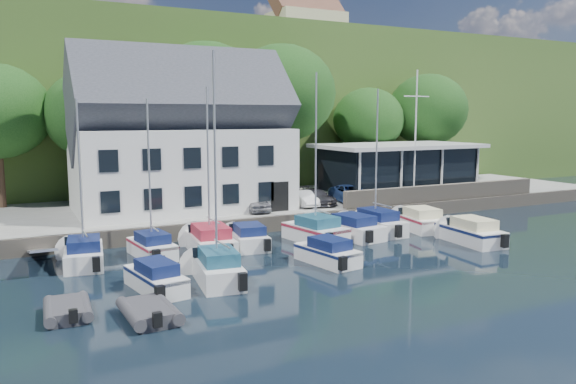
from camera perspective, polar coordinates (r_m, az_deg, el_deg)
name	(u,v)px	position (r m, az deg, el deg)	size (l,w,h in m)	color
ground	(418,267)	(28.56, 13.08, -7.45)	(180.00, 180.00, 0.00)	black
quay	(269,206)	(43.03, -1.97, -1.46)	(60.00, 13.00, 1.00)	#969691
quay_face	(310,220)	(37.32, 2.23, -2.89)	(60.00, 0.30, 1.00)	#71685A
hillside	(140,111)	(84.95, -14.83, 7.92)	(160.00, 75.00, 16.00)	#314E1D
field_patch	(177,61)	(95.05, -11.20, 12.91)	(50.00, 30.00, 0.30)	#5B6C36
farmhouse	(306,27)	(84.17, 1.85, 16.44)	(10.40, 7.00, 8.20)	#C4B993
harbor_building	(182,146)	(39.14, -10.75, 4.63)	(14.40, 8.20, 8.70)	silver
club_pavilion	(397,169)	(47.14, 11.03, 2.33)	(13.20, 7.20, 4.10)	black
seawall	(445,192)	(44.45, 15.63, -0.02)	(18.00, 0.50, 1.20)	#71685A
gangway	(42,264)	(30.99, -23.72, -6.72)	(1.20, 6.00, 1.40)	silver
car_silver	(257,202)	(37.93, -3.21, -1.01)	(1.45, 3.61, 1.23)	#9D9DA2
car_white	(304,198)	(39.98, 1.61, -0.65)	(1.16, 3.32, 1.10)	silver
car_dgrey	(315,197)	(40.69, 2.76, -0.48)	(1.60, 3.93, 1.14)	#2C2B30
car_blue	(351,193)	(41.79, 6.41, -0.12)	(1.62, 4.10, 1.40)	#2C4887
flagpole	(415,136)	(43.65, 12.82, 5.60)	(2.35, 0.20, 9.79)	silver
tree_1	(96,138)	(42.83, -18.95, 5.24)	(7.06, 7.06, 9.65)	#123510
tree_2	(207,119)	(45.65, -8.26, 7.33)	(8.94, 8.94, 12.22)	#123510
tree_3	(282,119)	(47.35, -0.63, 7.46)	(8.99, 8.99, 12.29)	#123510
tree_4	(368,136)	(52.86, 8.13, 5.62)	(6.56, 6.56, 8.97)	#123510
tree_5	(427,128)	(56.06, 13.97, 6.30)	(7.59, 7.59, 10.37)	#123510
boat_r1_0	(80,178)	(29.18, -20.37, 1.35)	(1.96, 5.61, 8.77)	silver
boat_r1_1	(149,179)	(29.93, -13.89, 1.27)	(1.75, 5.13, 8.26)	silver
boat_r1_2	(208,168)	(30.37, -8.12, 2.46)	(2.18, 6.53, 9.26)	silver
boat_r1_3	(248,236)	(31.87, -4.09, -4.43)	(1.90, 5.21, 1.35)	silver
boat_r1_4	(316,162)	(32.79, 2.84, 3.09)	(2.31, 5.81, 9.47)	silver
boat_r1_5	(352,226)	(34.49, 6.49, -3.43)	(2.16, 6.14, 1.46)	silver
boat_r1_6	(376,159)	(35.55, 8.98, 3.35)	(1.92, 6.61, 9.44)	silver
boat_r1_7	(420,219)	(37.57, 13.23, -2.64)	(2.19, 5.65, 1.49)	silver
boat_r2_0	(156,275)	(24.72, -13.31, -8.23)	(1.59, 5.43, 1.35)	silver
boat_r2_1	(215,178)	(24.72, -7.39, 1.43)	(1.91, 5.97, 9.40)	silver
boat_r2_2	(327,250)	(28.45, 4.02, -5.93)	(1.75, 5.17, 1.35)	silver
boat_r2_4	(470,230)	(34.54, 18.04, -3.71)	(2.07, 6.25, 1.51)	silver
dinghy_0	(67,307)	(22.78, -21.50, -10.85)	(1.72, 2.87, 0.67)	#35353A
dinghy_1	(149,309)	(21.58, -13.93, -11.50)	(1.86, 3.11, 0.72)	#35353A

